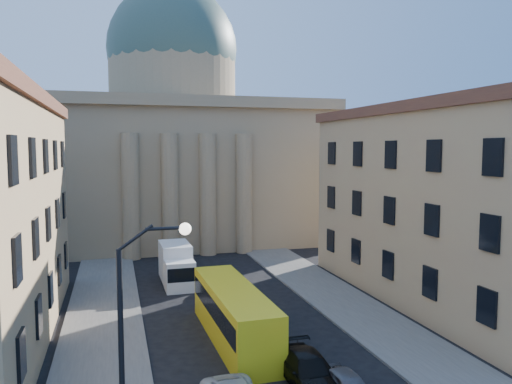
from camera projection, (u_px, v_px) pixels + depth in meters
sidewalk_left at (101, 357)px, 27.22m from camera, size 5.00×60.00×0.15m
sidewalk_right at (379, 327)px, 31.87m from camera, size 5.00×60.00×0.15m
church at (174, 145)px, 64.39m from camera, size 68.02×28.76×36.60m
building_right at (455, 202)px, 37.37m from camera, size 11.60×26.60×14.70m
street_lamp at (136, 324)px, 17.60m from camera, size 2.62×0.44×8.83m
car_right_mid at (310, 371)px, 23.93m from camera, size 2.29×5.43×1.57m
car_right_distant at (228, 285)px, 39.41m from camera, size 1.46×4.06×1.33m
city_bus at (234, 312)px, 29.65m from camera, size 2.92×11.48×3.22m
box_truck at (176, 266)px, 42.04m from camera, size 2.48×6.10×3.34m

